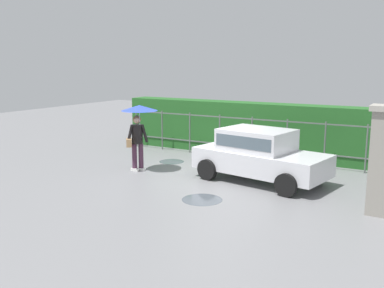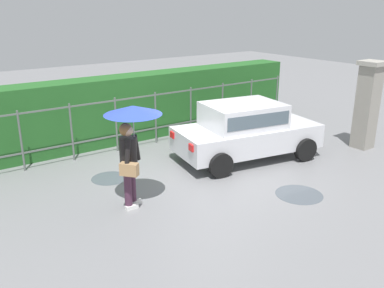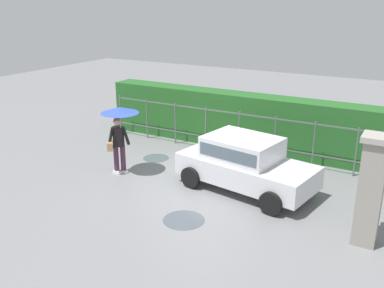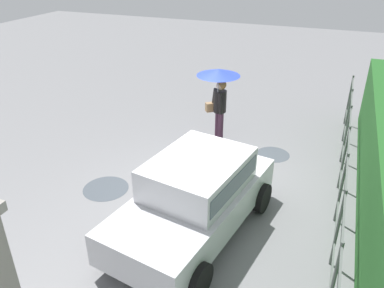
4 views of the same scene
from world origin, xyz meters
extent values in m
plane|color=slate|center=(0.00, 0.00, 0.00)|extent=(40.00, 40.00, 0.00)
cube|color=silver|center=(1.43, 0.29, 0.58)|extent=(3.92, 2.24, 0.60)
cube|color=silver|center=(1.28, 0.32, 1.18)|extent=(2.12, 1.74, 0.60)
cube|color=#4C5B66|center=(1.28, 0.32, 1.20)|extent=(1.97, 1.73, 0.33)
cylinder|color=black|center=(2.81, 0.91, 0.30)|extent=(0.62, 0.28, 0.60)
cylinder|color=black|center=(2.52, -0.75, 0.30)|extent=(0.62, 0.28, 0.60)
cylinder|color=black|center=(0.34, 1.33, 0.30)|extent=(0.62, 0.28, 0.60)
cylinder|color=black|center=(0.06, -0.33, 0.30)|extent=(0.62, 0.28, 0.60)
cube|color=red|center=(-0.31, 1.15, 0.73)|extent=(0.09, 0.21, 0.16)
cube|color=red|center=(-0.49, 0.06, 0.73)|extent=(0.09, 0.21, 0.16)
cylinder|color=#47283D|center=(-2.25, -0.37, 0.43)|extent=(0.15, 0.15, 0.86)
cylinder|color=#47283D|center=(-2.41, -0.50, 0.43)|extent=(0.15, 0.15, 0.86)
cube|color=white|center=(-2.22, -0.42, 0.04)|extent=(0.26, 0.10, 0.08)
cube|color=white|center=(-2.37, -0.55, 0.04)|extent=(0.26, 0.10, 0.08)
cylinder|color=black|center=(-2.33, -0.44, 1.15)|extent=(0.34, 0.34, 0.58)
sphere|color=#DBAD89|center=(-2.33, -0.44, 1.58)|extent=(0.22, 0.22, 0.22)
sphere|color=olive|center=(-2.35, -0.41, 1.60)|extent=(0.25, 0.25, 0.25)
cylinder|color=black|center=(-2.11, -0.36, 1.18)|extent=(0.23, 0.21, 0.56)
cylinder|color=black|center=(-2.45, -0.64, 1.18)|extent=(0.23, 0.21, 0.56)
cylinder|color=#B2B2B7|center=(-2.21, -0.46, 1.50)|extent=(0.02, 0.02, 0.77)
cone|color=blue|center=(-2.21, -0.46, 1.96)|extent=(1.10, 1.10, 0.17)
cube|color=tan|center=(-2.46, -0.70, 0.91)|extent=(0.34, 0.36, 0.24)
cube|color=gray|center=(4.69, -0.97, 1.15)|extent=(0.48, 0.48, 2.30)
cube|color=#9E998E|center=(4.69, -0.97, 2.36)|extent=(0.60, 0.60, 0.12)
cylinder|color=#59605B|center=(-4.79, 2.74, 0.75)|extent=(0.05, 0.05, 1.50)
cylinder|color=#59605B|center=(-3.56, 2.74, 0.75)|extent=(0.05, 0.05, 1.50)
cylinder|color=#59605B|center=(-2.32, 2.74, 0.75)|extent=(0.05, 0.05, 1.50)
cylinder|color=#59605B|center=(-1.09, 2.74, 0.75)|extent=(0.05, 0.05, 1.50)
cylinder|color=#59605B|center=(0.15, 2.74, 0.75)|extent=(0.05, 0.05, 1.50)
cylinder|color=#59605B|center=(1.38, 2.74, 0.75)|extent=(0.05, 0.05, 1.50)
cylinder|color=#59605B|center=(2.62, 2.74, 0.75)|extent=(0.05, 0.05, 1.50)
cylinder|color=#59605B|center=(3.85, 2.74, 0.75)|extent=(0.05, 0.05, 1.50)
cube|color=#59605B|center=(0.15, 2.74, 1.42)|extent=(9.88, 0.03, 0.04)
cube|color=#59605B|center=(0.15, 2.74, 0.45)|extent=(9.88, 0.03, 0.04)
cube|color=#235B23|center=(0.15, 3.58, 0.95)|extent=(10.88, 0.90, 1.90)
cylinder|color=#4C545B|center=(0.83, -2.03, 0.00)|extent=(1.00, 1.00, 0.00)
cylinder|color=#4C545B|center=(-2.08, 1.11, 0.00)|extent=(0.85, 0.85, 0.00)
camera|label=1|loc=(5.74, -10.98, 3.29)|focal=40.61mm
camera|label=2|loc=(-5.66, -7.23, 3.82)|focal=38.77mm
camera|label=3|loc=(5.42, -9.78, 4.97)|focal=39.95mm
camera|label=4|loc=(6.73, 2.34, 4.78)|focal=36.00mm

